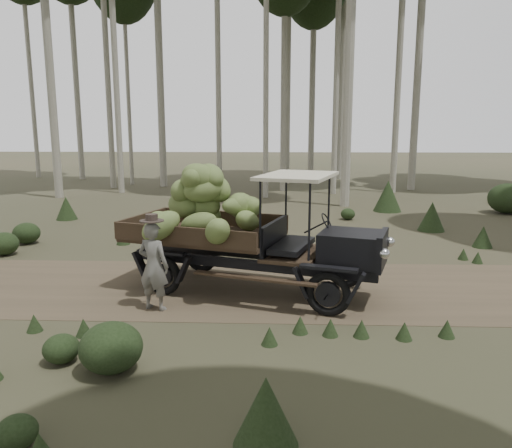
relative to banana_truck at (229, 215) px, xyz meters
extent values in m
plane|color=#473D2B|center=(2.46, 0.00, -1.58)|extent=(120.00, 120.00, 0.00)
cube|color=brown|center=(2.46, 0.00, -1.57)|extent=(70.00, 4.00, 0.01)
cube|color=black|center=(2.41, -0.81, -0.47)|extent=(1.37, 1.34, 0.61)
cube|color=black|center=(2.99, -1.00, -0.47)|extent=(0.44, 1.09, 0.68)
cube|color=black|center=(0.94, -0.34, -0.36)|extent=(0.56, 1.50, 0.61)
cube|color=#38281C|center=(-0.53, 0.14, -0.47)|extent=(3.55, 2.84, 0.09)
cube|color=#38281C|center=(-0.23, 1.09, -0.27)|extent=(2.96, 1.01, 0.35)
cube|color=#38281C|center=(-0.84, -0.81, -0.27)|extent=(2.96, 1.01, 0.35)
cube|color=#38281C|center=(-2.00, 0.62, -0.27)|extent=(0.67, 1.91, 0.35)
cube|color=beige|center=(1.39, -0.48, 0.88)|extent=(1.79, 2.18, 0.07)
cube|color=black|center=(0.70, 0.18, -0.89)|extent=(4.87, 1.67, 0.20)
cube|color=black|center=(0.44, -0.62, -0.89)|extent=(4.87, 1.67, 0.20)
torus|color=black|center=(2.47, 0.10, -1.16)|extent=(0.85, 0.40, 0.84)
torus|color=black|center=(1.93, -1.58, -1.16)|extent=(0.85, 0.40, 0.84)
torus|color=black|center=(-0.78, 1.15, -1.16)|extent=(0.85, 0.40, 0.84)
torus|color=black|center=(-1.33, -0.53, -1.16)|extent=(0.85, 0.40, 0.84)
sphere|color=beige|center=(3.23, -0.55, -0.42)|extent=(0.20, 0.20, 0.20)
sphere|color=beige|center=(2.92, -1.50, -0.42)|extent=(0.20, 0.20, 0.20)
ellipsoid|color=olive|center=(-0.61, -0.17, -0.14)|extent=(0.89, 0.49, 0.61)
ellipsoid|color=olive|center=(-0.60, 0.37, 0.13)|extent=(1.00, 0.84, 0.63)
ellipsoid|color=olive|center=(-1.00, 0.29, 0.46)|extent=(0.59, 0.80, 0.63)
ellipsoid|color=olive|center=(-0.60, 0.18, 0.77)|extent=(1.02, 0.67, 0.66)
ellipsoid|color=olive|center=(-0.64, 0.65, -0.19)|extent=(0.54, 0.89, 0.60)
ellipsoid|color=olive|center=(0.22, 0.42, 0.14)|extent=(0.79, 1.13, 0.76)
ellipsoid|color=olive|center=(-0.50, 0.29, 0.49)|extent=(0.95, 0.87, 0.62)
ellipsoid|color=olive|center=(-0.43, 0.25, 0.78)|extent=(0.92, 1.09, 0.65)
ellipsoid|color=olive|center=(-0.49, 0.42, -0.13)|extent=(0.65, 0.92, 0.76)
ellipsoid|color=olive|center=(0.22, 0.23, 0.15)|extent=(0.99, 0.94, 0.50)
ellipsoid|color=olive|center=(-0.75, 0.59, 0.58)|extent=(1.01, 0.90, 0.49)
ellipsoid|color=olive|center=(-0.62, 0.03, 0.79)|extent=(1.03, 0.86, 0.76)
ellipsoid|color=olive|center=(-1.68, 0.65, -0.24)|extent=(0.56, 0.89, 0.43)
ellipsoid|color=olive|center=(0.40, 0.38, 0.12)|extent=(0.81, 0.90, 0.58)
ellipsoid|color=olive|center=(-0.55, 0.03, 0.54)|extent=(0.97, 0.74, 0.64)
ellipsoid|color=olive|center=(-0.66, 0.07, 0.74)|extent=(0.75, 0.45, 0.47)
ellipsoid|color=olive|center=(0.38, 0.06, -0.13)|extent=(0.75, 0.94, 0.66)
ellipsoid|color=olive|center=(-1.03, 0.38, 0.16)|extent=(0.99, 1.02, 0.59)
ellipsoid|color=olive|center=(-0.33, 0.41, 0.52)|extent=(1.07, 1.07, 0.81)
ellipsoid|color=olive|center=(-0.73, 0.04, 0.74)|extent=(0.50, 0.91, 0.71)
ellipsoid|color=olive|center=(-1.27, -0.72, -0.10)|extent=(1.07, 0.81, 0.84)
ellipsoid|color=olive|center=(-0.12, -1.10, -0.12)|extent=(0.71, 1.00, 0.77)
imported|color=#63615B|center=(-1.29, -1.36, -0.74)|extent=(0.71, 0.58, 1.68)
cylinder|color=#362C26|center=(-1.29, -1.36, 0.13)|extent=(0.57, 0.57, 0.02)
cylinder|color=#362C26|center=(-1.29, -1.36, 0.18)|extent=(0.29, 0.29, 0.13)
cylinder|color=#B2AD9E|center=(1.37, 16.86, 5.92)|extent=(0.33, 0.33, 15.00)
cylinder|color=#B2AD9E|center=(-5.54, 18.53, 7.60)|extent=(0.40, 0.40, 18.35)
cylinder|color=#B2AD9E|center=(0.49, 14.07, 7.13)|extent=(0.27, 0.27, 17.42)
cylinder|color=#B2AD9E|center=(-7.68, 19.53, 6.09)|extent=(0.23, 0.23, 15.33)
cylinder|color=#B2AD9E|center=(3.97, 15.63, 7.48)|extent=(0.29, 0.29, 18.12)
cylinder|color=#B2AD9E|center=(5.20, 23.16, 9.64)|extent=(0.40, 0.40, 22.43)
cylinder|color=#B2AD9E|center=(-15.42, 23.66, 7.82)|extent=(0.30, 0.30, 18.79)
cylinder|color=#B2AD9E|center=(1.64, 20.48, 8.32)|extent=(0.39, 0.39, 19.79)
cylinder|color=#B2AD9E|center=(-11.90, 22.51, 7.57)|extent=(0.36, 0.36, 18.30)
cylinder|color=#B2AD9E|center=(3.24, 22.14, 6.17)|extent=(0.38, 0.38, 15.48)
cone|color=#233319|center=(5.56, 10.14, -0.94)|extent=(1.14, 1.14, 1.26)
ellipsoid|color=#233319|center=(-1.78, -5.54, -1.39)|extent=(0.45, 0.45, 0.36)
cone|color=#233319|center=(6.16, 6.25, -1.09)|extent=(0.87, 0.87, 0.97)
cone|color=#233319|center=(-6.82, 7.81, -1.15)|extent=(0.77, 0.77, 0.86)
ellipsoid|color=#233319|center=(-2.14, -3.57, -1.36)|extent=(0.53, 0.53, 0.42)
cone|color=#233319|center=(0.88, -5.38, -1.18)|extent=(0.71, 0.71, 0.79)
ellipsoid|color=#233319|center=(3.67, 8.16, -1.36)|extent=(0.53, 0.53, 0.42)
cone|color=#233319|center=(-3.50, 3.89, -1.35)|extent=(0.41, 0.41, 0.45)
ellipsoid|color=#233319|center=(-1.32, -3.82, -1.22)|extent=(0.88, 0.88, 0.71)
cone|color=#233319|center=(-2.51, 5.52, -1.32)|extent=(0.47, 0.47, 0.52)
ellipsoid|color=#233319|center=(10.20, 9.76, -0.96)|extent=(1.50, 1.50, 1.20)
ellipsoid|color=#233319|center=(-6.32, 2.52, -1.26)|extent=(0.77, 0.77, 0.61)
cone|color=#233319|center=(6.91, 3.93, -1.27)|extent=(0.56, 0.56, 0.62)
ellipsoid|color=#233319|center=(-6.36, 3.86, -1.26)|extent=(0.78, 0.78, 0.62)
cone|color=#233319|center=(1.89, -2.46, -1.43)|extent=(0.27, 0.27, 0.30)
cone|color=#233319|center=(6.10, 2.19, -1.43)|extent=(0.27, 0.27, 0.30)
cone|color=#233319|center=(-2.22, 2.70, -1.43)|extent=(0.27, 0.27, 0.30)
cone|color=#233319|center=(-2.18, -2.62, -1.43)|extent=(0.27, 0.27, 0.30)
cone|color=#233319|center=(3.79, -2.44, -1.43)|extent=(0.27, 0.27, 0.30)
cone|color=#233319|center=(2.39, -2.49, -1.43)|extent=(0.27, 0.27, 0.30)
cone|color=#233319|center=(-1.44, 2.82, -1.43)|extent=(0.27, 0.27, 0.30)
cone|color=#233319|center=(2.56, 2.60, -1.43)|extent=(0.27, 0.27, 0.30)
cone|color=#233319|center=(0.89, -2.85, -1.43)|extent=(0.27, 0.27, 0.30)
cone|color=#233319|center=(5.86, 2.53, -1.43)|extent=(0.27, 0.27, 0.30)
cone|color=#233319|center=(-3.08, -2.47, -1.43)|extent=(0.27, 0.27, 0.30)
cone|color=#233319|center=(3.07, -2.56, -1.43)|extent=(0.27, 0.27, 0.30)
cone|color=#233319|center=(1.39, -2.37, -1.43)|extent=(0.27, 0.27, 0.30)
cone|color=#233319|center=(1.96, 2.86, -1.43)|extent=(0.27, 0.27, 0.30)
camera|label=1|loc=(0.96, -10.23, 1.80)|focal=35.00mm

